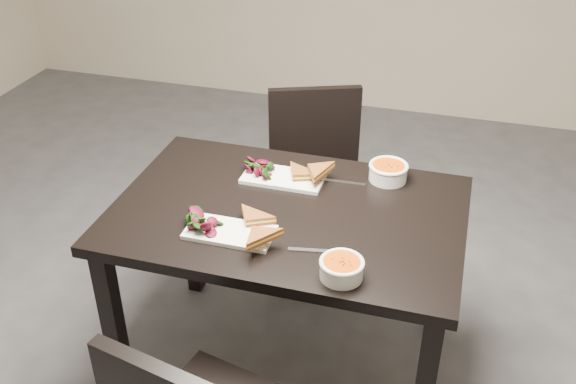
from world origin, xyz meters
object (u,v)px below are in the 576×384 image
Objects in this scene: plate_near at (230,232)px; soup_bowl_near at (342,268)px; chair_far at (317,172)px; soup_bowl_far at (388,171)px; plate_far at (283,178)px; table at (288,233)px.

soup_bowl_near is (0.39, -0.11, 0.03)m from plate_near.
chair_far reaches higher than soup_bowl_near.
plate_near is 1.98× the size of soup_bowl_far.
chair_far reaches higher than soup_bowl_far.
plate_far is at bearing 123.52° from soup_bowl_near.
soup_bowl_near is 0.93× the size of soup_bowl_far.
soup_bowl_near is 0.45× the size of plate_far.
table is at bearing 54.07° from plate_near.
table is 4.18× the size of plate_near.
plate_near is 0.41m from soup_bowl_near.
soup_bowl_near is at bearing -94.31° from soup_bowl_far.
soup_bowl_far reaches higher than table.
plate_far is (0.07, 0.38, 0.00)m from plate_near.
plate_far reaches higher than table.
plate_far is at bearing -163.66° from soup_bowl_far.
table is 0.42m from soup_bowl_near.
plate_near is 0.97× the size of plate_far.
table is at bearing -106.01° from chair_far.
chair_far reaches higher than plate_far.
soup_bowl_near reaches higher than plate_near.
soup_bowl_far is at bearing 85.69° from soup_bowl_near.
plate_near is 2.14× the size of soup_bowl_near.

